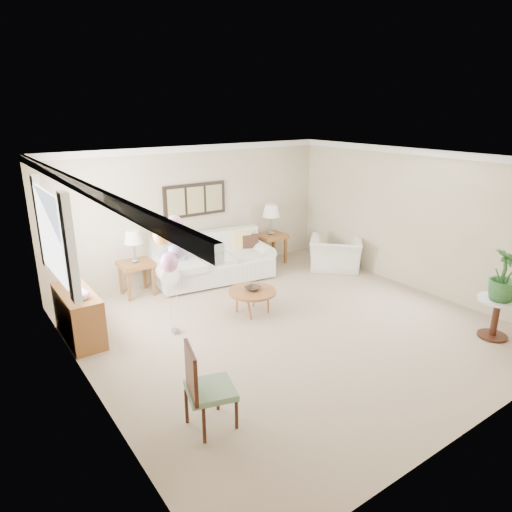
# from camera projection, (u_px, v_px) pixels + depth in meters

# --- Properties ---
(ground_plane) EXTENTS (6.00, 6.00, 0.00)m
(ground_plane) POSITION_uv_depth(u_px,v_px,m) (288.00, 327.00, 7.18)
(ground_plane) COLOR tan
(room_shell) EXTENTS (6.04, 6.04, 2.60)m
(room_shell) POSITION_uv_depth(u_px,v_px,m) (281.00, 226.00, 6.68)
(room_shell) COLOR beige
(room_shell) RESTS_ON ground
(wall_art_triptych) EXTENTS (1.35, 0.06, 0.65)m
(wall_art_triptych) POSITION_uv_depth(u_px,v_px,m) (195.00, 200.00, 9.00)
(wall_art_triptych) COLOR black
(wall_art_triptych) RESTS_ON ground
(sofa) EXTENTS (2.62, 1.23, 0.92)m
(sofa) POSITION_uv_depth(u_px,v_px,m) (213.00, 262.00, 9.04)
(sofa) COLOR white
(sofa) RESTS_ON ground
(end_table_left) EXTENTS (0.58, 0.53, 0.63)m
(end_table_left) POSITION_uv_depth(u_px,v_px,m) (136.00, 267.00, 8.25)
(end_table_left) COLOR brown
(end_table_left) RESTS_ON ground
(end_table_right) EXTENTS (0.60, 0.54, 0.65)m
(end_table_right) POSITION_uv_depth(u_px,v_px,m) (271.00, 239.00, 9.99)
(end_table_right) COLOR brown
(end_table_right) RESTS_ON ground
(lamp_left) EXTENTS (0.34, 0.34, 0.59)m
(lamp_left) POSITION_uv_depth(u_px,v_px,m) (133.00, 238.00, 8.08)
(lamp_left) COLOR gray
(lamp_left) RESTS_ON end_table_left
(lamp_right) EXTENTS (0.37, 0.37, 0.65)m
(lamp_right) POSITION_uv_depth(u_px,v_px,m) (271.00, 212.00, 9.81)
(lamp_right) COLOR gray
(lamp_right) RESTS_ON end_table_right
(coffee_table) EXTENTS (0.80, 0.80, 0.40)m
(coffee_table) POSITION_uv_depth(u_px,v_px,m) (252.00, 292.00, 7.55)
(coffee_table) COLOR #9A4D24
(coffee_table) RESTS_ON ground
(decor_bowl) EXTENTS (0.31, 0.31, 0.06)m
(decor_bowl) POSITION_uv_depth(u_px,v_px,m) (253.00, 288.00, 7.55)
(decor_bowl) COLOR black
(decor_bowl) RESTS_ON coffee_table
(armchair) EXTENTS (1.39, 1.39, 0.68)m
(armchair) POSITION_uv_depth(u_px,v_px,m) (335.00, 254.00, 9.62)
(armchair) COLOR white
(armchair) RESTS_ON ground
(side_table) EXTENTS (0.58, 0.58, 0.63)m
(side_table) POSITION_uv_depth(u_px,v_px,m) (497.00, 308.00, 6.71)
(side_table) COLOR silver
(side_table) RESTS_ON ground
(potted_plant) EXTENTS (0.55, 0.55, 0.75)m
(potted_plant) POSITION_uv_depth(u_px,v_px,m) (504.00, 276.00, 6.50)
(potted_plant) COLOR #234A1D
(potted_plant) RESTS_ON side_table
(accent_chair) EXTENTS (0.60, 0.60, 1.00)m
(accent_chair) POSITION_uv_depth(u_px,v_px,m) (204.00, 386.00, 4.75)
(accent_chair) COLOR gray
(accent_chair) RESTS_ON ground
(credenza) EXTENTS (0.46, 1.20, 0.74)m
(credenza) POSITION_uv_depth(u_px,v_px,m) (79.00, 315.00, 6.71)
(credenza) COLOR brown
(credenza) RESTS_ON ground
(vase_white) EXTENTS (0.23, 0.23, 0.21)m
(vase_white) POSITION_uv_depth(u_px,v_px,m) (82.00, 292.00, 6.33)
(vase_white) COLOR white
(vase_white) RESTS_ON credenza
(vase_sage) EXTENTS (0.21, 0.21, 0.18)m
(vase_sage) POSITION_uv_depth(u_px,v_px,m) (73.00, 282.00, 6.73)
(vase_sage) COLOR beige
(vase_sage) RESTS_ON credenza
(balloon_cluster) EXTENTS (0.47, 0.42, 1.81)m
(balloon_cluster) POSITION_uv_depth(u_px,v_px,m) (171.00, 244.00, 6.57)
(balloon_cluster) COLOR gray
(balloon_cluster) RESTS_ON ground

